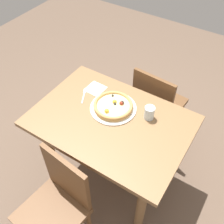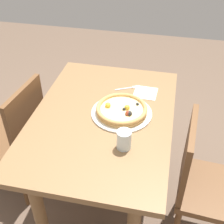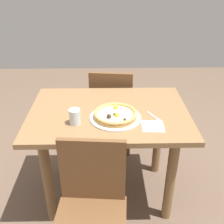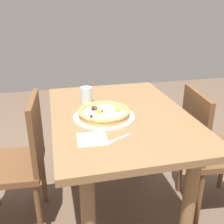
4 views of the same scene
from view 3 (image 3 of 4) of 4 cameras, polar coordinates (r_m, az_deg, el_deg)
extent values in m
plane|color=brown|center=(2.40, -0.57, -16.21)|extent=(6.00, 6.00, 0.00)
cube|color=olive|center=(1.93, -0.68, -0.25)|extent=(1.12, 0.79, 0.04)
cylinder|color=olive|center=(2.40, 9.62, -5.14)|extent=(0.07, 0.07, 0.74)
cylinder|color=olive|center=(2.40, -11.01, -5.35)|extent=(0.07, 0.07, 0.74)
cylinder|color=olive|center=(2.00, 12.16, -13.58)|extent=(0.07, 0.07, 0.74)
cylinder|color=olive|center=(2.00, -13.28, -13.85)|extent=(0.07, 0.07, 0.74)
cylinder|color=brown|center=(2.96, -2.87, -1.36)|extent=(0.04, 0.04, 0.41)
cylinder|color=brown|center=(2.93, 3.72, -1.66)|extent=(0.04, 0.04, 0.41)
cylinder|color=brown|center=(2.67, -3.86, -5.05)|extent=(0.04, 0.04, 0.41)
cylinder|color=brown|center=(2.65, 3.47, -5.43)|extent=(0.04, 0.04, 0.41)
cube|color=brown|center=(2.68, 0.12, 0.79)|extent=(0.44, 0.44, 0.04)
cube|color=brown|center=(2.41, -0.27, 3.51)|extent=(0.38, 0.07, 0.42)
cube|color=brown|center=(1.59, -4.10, -12.06)|extent=(0.38, 0.06, 0.42)
cylinder|color=silver|center=(1.83, 0.72, -1.18)|extent=(0.35, 0.35, 0.01)
cylinder|color=tan|center=(1.83, 0.72, -0.80)|extent=(0.29, 0.29, 0.02)
cylinder|color=beige|center=(1.82, 0.72, -0.48)|extent=(0.25, 0.25, 0.01)
torus|color=tan|center=(1.82, 0.72, -0.28)|extent=(0.29, 0.29, 0.02)
sphere|color=gold|center=(1.89, 0.79, 1.07)|extent=(0.03, 0.03, 0.03)
sphere|color=#262626|center=(1.81, 0.55, -0.46)|extent=(0.02, 0.02, 0.02)
sphere|color=gold|center=(1.79, 0.99, -0.61)|extent=(0.03, 0.03, 0.03)
sphere|color=maroon|center=(1.78, -0.62, -0.84)|extent=(0.03, 0.03, 0.03)
sphere|color=#262626|center=(1.77, -0.78, -0.96)|extent=(0.03, 0.03, 0.03)
sphere|color=#262626|center=(1.75, 2.68, -1.54)|extent=(0.02, 0.02, 0.02)
cube|color=silver|center=(1.89, 8.38, -0.63)|extent=(0.06, 0.10, 0.00)
cube|color=silver|center=(1.83, 9.91, -1.80)|extent=(0.04, 0.05, 0.00)
cylinder|color=silver|center=(1.77, -7.79, -0.97)|extent=(0.07, 0.07, 0.10)
cube|color=white|center=(1.77, 8.53, -2.95)|extent=(0.15, 0.15, 0.00)
camera|label=1|loc=(2.86, -18.77, 37.75)|focal=42.42mm
camera|label=2|loc=(1.86, -49.68, 23.94)|focal=47.95mm
camera|label=4|loc=(1.95, 46.16, 11.02)|focal=42.80mm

